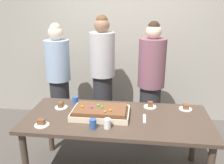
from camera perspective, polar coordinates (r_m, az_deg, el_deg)
The scene contains 14 objects.
interior_back_panel at distance 3.98m, azimuth 3.65°, elevation 12.32°, with size 8.00×0.12×3.00m, color #9E998E.
party_table at distance 2.68m, azimuth 1.18°, elevation -9.80°, with size 2.01×0.88×0.73m.
sheet_cake at distance 2.66m, azimuth -2.73°, elevation -7.10°, with size 0.63×0.39×0.12m.
plated_slice_near_left at distance 2.92m, azimuth -12.04°, elevation -5.59°, with size 0.15×0.15×0.07m.
plated_slice_near_right at distance 2.90m, azimuth 9.03°, elevation -5.55°, with size 0.15×0.15×0.07m.
plated_slice_far_left at distance 2.57m, azimuth -16.37°, elevation -9.43°, with size 0.15×0.15×0.06m.
plated_slice_far_right at distance 2.94m, azimuth 17.09°, elevation -5.88°, with size 0.15×0.15×0.06m.
drink_cup_nearest at distance 2.41m, azimuth -1.12°, elevation -9.84°, with size 0.07×0.07×0.10m, color white.
drink_cup_middle at distance 2.41m, azimuth -4.54°, elevation -9.86°, with size 0.07×0.07×0.10m, color #2D5199.
drink_cup_far_end at distance 2.97m, azimuth -8.67°, elevation -4.39°, with size 0.07×0.07×0.10m, color #2D5199.
cake_server_utensil at distance 2.63m, azimuth 7.71°, elevation -8.57°, with size 0.03×0.20×0.01m, color silver.
person_serving_front at distance 3.32m, azimuth 9.22°, elevation -0.20°, with size 0.36×0.36×1.70m.
person_green_shirt_behind at distance 3.51m, azimuth -2.25°, elevation 1.76°, with size 0.36×0.36×1.76m.
person_striped_tie_right at distance 3.60m, azimuth -12.52°, elevation 0.79°, with size 0.35×0.35×1.66m.
Camera 1 is at (0.23, -2.35, 1.92)m, focal length 38.49 mm.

